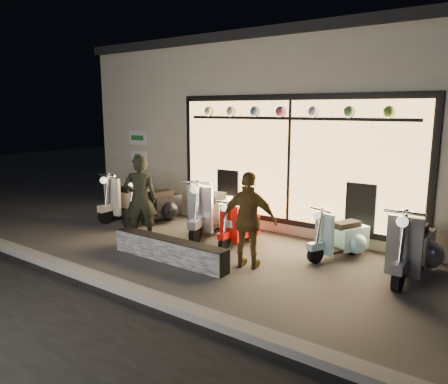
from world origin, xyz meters
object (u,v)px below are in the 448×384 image
at_px(scooter_red, 241,225).
at_px(woman, 249,220).
at_px(graffiti_barrier, 169,250).
at_px(man, 141,199).
at_px(scooter_silver, 213,211).

height_order(scooter_red, woman, woman).
height_order(graffiti_barrier, woman, woman).
xyz_separation_m(graffiti_barrier, man, (-1.24, 0.53, 0.66)).
bearing_deg(scooter_silver, man, -132.92).
relative_size(graffiti_barrier, scooter_red, 1.93).
bearing_deg(graffiti_barrier, woman, 23.67).
xyz_separation_m(scooter_silver, scooter_red, (0.88, -0.22, -0.11)).
bearing_deg(scooter_silver, graffiti_barrier, -88.92).
distance_m(scooter_silver, man, 1.58).
bearing_deg(man, woman, 137.61).
distance_m(graffiti_barrier, man, 1.50).
relative_size(scooter_silver, woman, 1.02).
bearing_deg(graffiti_barrier, man, 156.78).
bearing_deg(man, scooter_silver, -162.06).
relative_size(man, woman, 1.07).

